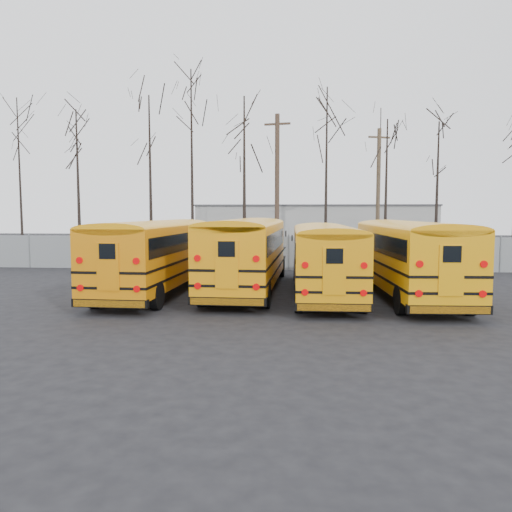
# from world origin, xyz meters

# --- Properties ---
(ground) EXTENTS (120.00, 120.00, 0.00)m
(ground) POSITION_xyz_m (0.00, 0.00, 0.00)
(ground) COLOR black
(ground) RESTS_ON ground
(fence) EXTENTS (40.00, 0.04, 2.00)m
(fence) POSITION_xyz_m (0.00, 12.00, 1.00)
(fence) COLOR gray
(fence) RESTS_ON ground
(distant_building) EXTENTS (22.00, 8.00, 4.00)m
(distant_building) POSITION_xyz_m (2.00, 32.00, 2.00)
(distant_building) COLOR #A3A39E
(distant_building) RESTS_ON ground
(bus_a) EXTENTS (2.92, 11.22, 3.12)m
(bus_a) POSITION_xyz_m (-5.32, 3.10, 1.82)
(bus_a) COLOR black
(bus_a) RESTS_ON ground
(bus_b) EXTENTS (2.90, 11.46, 3.19)m
(bus_b) POSITION_xyz_m (-1.58, 3.87, 1.87)
(bus_b) COLOR black
(bus_b) RESTS_ON ground
(bus_c) EXTENTS (2.63, 10.65, 2.97)m
(bus_c) POSITION_xyz_m (1.67, 2.96, 1.74)
(bus_c) COLOR black
(bus_c) RESTS_ON ground
(bus_d) EXTENTS (3.15, 11.24, 3.11)m
(bus_d) POSITION_xyz_m (4.97, 3.01, 1.82)
(bus_d) COLOR black
(bus_d) RESTS_ON ground
(utility_pole_left) EXTENTS (1.76, 0.46, 9.91)m
(utility_pole_left) POSITION_xyz_m (-0.90, 16.38, 5.09)
(utility_pole_left) COLOR #433226
(utility_pole_left) RESTS_ON ground
(utility_pole_right) EXTENTS (1.62, 0.67, 9.38)m
(utility_pole_right) POSITION_xyz_m (6.25, 19.56, 4.82)
(utility_pole_right) COLOR brown
(utility_pole_right) RESTS_ON ground
(tree_0) EXTENTS (0.26, 0.26, 10.73)m
(tree_0) POSITION_xyz_m (-17.46, 13.79, 5.36)
(tree_0) COLOR black
(tree_0) RESTS_ON ground
(tree_1) EXTENTS (0.26, 0.26, 10.03)m
(tree_1) POSITION_xyz_m (-13.81, 14.35, 5.02)
(tree_1) COLOR black
(tree_1) RESTS_ON ground
(tree_2) EXTENTS (0.26, 0.26, 10.74)m
(tree_2) POSITION_xyz_m (-8.84, 13.92, 5.37)
(tree_2) COLOR black
(tree_2) RESTS_ON ground
(tree_3) EXTENTS (0.26, 0.26, 12.61)m
(tree_3) POSITION_xyz_m (-6.43, 15.19, 6.31)
(tree_3) COLOR black
(tree_3) RESTS_ON ground
(tree_4) EXTENTS (0.26, 0.26, 10.51)m
(tree_4) POSITION_xyz_m (-2.81, 13.72, 5.25)
(tree_4) COLOR black
(tree_4) RESTS_ON ground
(tree_5) EXTENTS (0.26, 0.26, 11.45)m
(tree_5) POSITION_xyz_m (2.33, 15.82, 5.73)
(tree_5) COLOR black
(tree_5) RESTS_ON ground
(tree_6) EXTENTS (0.26, 0.26, 9.04)m
(tree_6) POSITION_xyz_m (5.89, 14.05, 4.52)
(tree_6) COLOR black
(tree_6) RESTS_ON ground
(tree_7) EXTENTS (0.26, 0.26, 9.12)m
(tree_7) POSITION_xyz_m (9.34, 15.60, 4.56)
(tree_7) COLOR black
(tree_7) RESTS_ON ground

